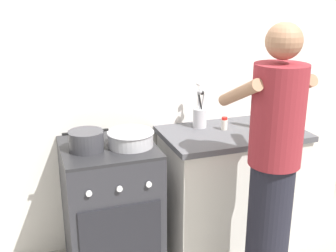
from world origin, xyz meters
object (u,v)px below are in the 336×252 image
object	(u,v)px
utensil_crock	(200,114)
spice_bottle	(224,124)
pot	(86,140)
mixing_bowl	(131,138)
oil_bottle	(257,112)
person	(273,170)
stove_range	(111,208)

from	to	relation	value
utensil_crock	spice_bottle	distance (m)	0.19
pot	mixing_bowl	bearing A→B (deg)	-4.04
oil_bottle	person	bearing A→B (deg)	-111.75
utensil_crock	person	world-z (taller)	person
spice_bottle	person	size ratio (longest dim) A/B	0.05
person	utensil_crock	bearing A→B (deg)	100.30
stove_range	spice_bottle	bearing A→B (deg)	3.40
pot	utensil_crock	distance (m)	0.87
oil_bottle	utensil_crock	bearing A→B (deg)	159.67
stove_range	utensil_crock	size ratio (longest dim) A/B	2.68
mixing_bowl	oil_bottle	xyz separation A→B (m)	(0.95, 0.07, 0.06)
spice_bottle	oil_bottle	world-z (taller)	oil_bottle
mixing_bowl	person	xyz separation A→B (m)	(0.71, -0.55, -0.09)
oil_bottle	person	xyz separation A→B (m)	(-0.25, -0.62, -0.15)
stove_range	mixing_bowl	xyz separation A→B (m)	(0.14, -0.05, 0.50)
pot	spice_bottle	size ratio (longest dim) A/B	3.08
pot	person	xyz separation A→B (m)	(0.99, -0.57, -0.10)
mixing_bowl	person	bearing A→B (deg)	-37.91
mixing_bowl	stove_range	bearing A→B (deg)	161.73
spice_bottle	pot	bearing A→B (deg)	-175.56
stove_range	mixing_bowl	bearing A→B (deg)	-18.27
mixing_bowl	utensil_crock	world-z (taller)	utensil_crock
spice_bottle	oil_bottle	size ratio (longest dim) A/B	0.35
pot	mixing_bowl	distance (m)	0.28
pot	spice_bottle	distance (m)	1.00
mixing_bowl	spice_bottle	size ratio (longest dim) A/B	3.27
utensil_crock	person	bearing A→B (deg)	-79.70
person	stove_range	bearing A→B (deg)	144.83
utensil_crock	person	xyz separation A→B (m)	(0.14, -0.76, -0.14)
mixing_bowl	spice_bottle	distance (m)	0.72
stove_range	utensil_crock	world-z (taller)	utensil_crock
utensil_crock	spice_bottle	size ratio (longest dim) A/B	3.62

